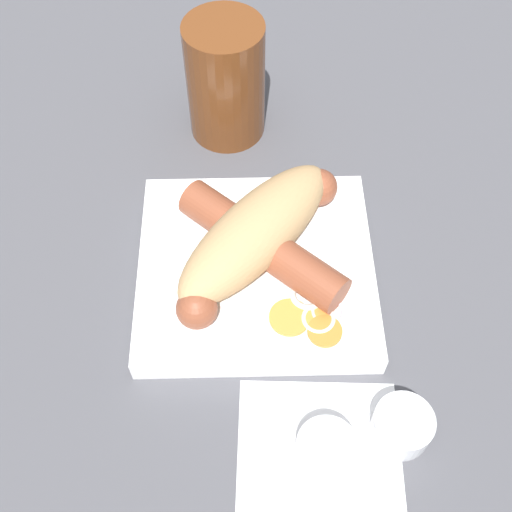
{
  "coord_description": "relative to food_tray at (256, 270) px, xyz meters",
  "views": [
    {
      "loc": [
        -0.01,
        -0.31,
        0.5
      ],
      "look_at": [
        0.0,
        0.0,
        0.03
      ],
      "focal_mm": 45.0,
      "sensor_mm": 36.0,
      "label": 1
    }
  ],
  "objects": [
    {
      "name": "condiment_cup_near",
      "position": [
        0.05,
        -0.17,
        0.0
      ],
      "size": [
        0.05,
        0.05,
        0.03
      ],
      "color": "silver",
      "rests_on": "ground_plane"
    },
    {
      "name": "pickled_veggies",
      "position": [
        0.05,
        -0.05,
        0.01
      ],
      "size": [
        0.07,
        0.07,
        0.01
      ],
      "color": "orange",
      "rests_on": "food_tray"
    },
    {
      "name": "condiment_cup_far",
      "position": [
        0.11,
        -0.15,
        0.0
      ],
      "size": [
        0.05,
        0.05,
        0.03
      ],
      "color": "silver",
      "rests_on": "ground_plane"
    },
    {
      "name": "food_tray",
      "position": [
        0.0,
        0.0,
        0.0
      ],
      "size": [
        0.21,
        0.2,
        0.02
      ],
      "color": "white",
      "rests_on": "ground_plane"
    },
    {
      "name": "ground_plane",
      "position": [
        0.0,
        0.0,
        -0.01
      ],
      "size": [
        3.0,
        3.0,
        0.0
      ],
      "primitive_type": "plane",
      "color": "#4C4C51"
    },
    {
      "name": "sausage",
      "position": [
        0.01,
        0.01,
        0.03
      ],
      "size": [
        0.15,
        0.16,
        0.03
      ],
      "color": "brown",
      "rests_on": "food_tray"
    },
    {
      "name": "bread_roll",
      "position": [
        -0.0,
        0.01,
        0.04
      ],
      "size": [
        0.17,
        0.18,
        0.05
      ],
      "color": "tan",
      "rests_on": "food_tray"
    },
    {
      "name": "napkin",
      "position": [
        0.05,
        -0.17,
        -0.01
      ],
      "size": [
        0.13,
        0.13,
        0.0
      ],
      "color": "white",
      "rests_on": "ground_plane"
    },
    {
      "name": "drink_glass",
      "position": [
        -0.03,
        0.19,
        0.05
      ],
      "size": [
        0.08,
        0.08,
        0.13
      ],
      "color": "brown",
      "rests_on": "ground_plane"
    }
  ]
}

